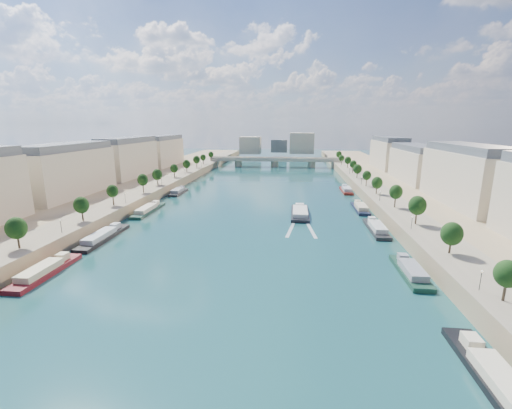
# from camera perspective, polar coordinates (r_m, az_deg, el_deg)

# --- Properties ---
(ground) EXTENTS (700.00, 700.00, 0.00)m
(ground) POSITION_cam_1_polar(r_m,az_deg,el_deg) (165.53, 0.57, 0.46)
(ground) COLOR #0C3539
(ground) RESTS_ON ground
(quay_left) EXTENTS (44.00, 520.00, 5.00)m
(quay_left) POSITION_cam_1_polar(r_m,az_deg,el_deg) (186.10, -22.09, 1.70)
(quay_left) COLOR #9E8460
(quay_left) RESTS_ON ground
(quay_right) EXTENTS (44.00, 520.00, 5.00)m
(quay_right) POSITION_cam_1_polar(r_m,az_deg,el_deg) (173.71, 24.93, 0.66)
(quay_right) COLOR #9E8460
(quay_right) RESTS_ON ground
(pave_left) EXTENTS (14.00, 520.00, 0.10)m
(pave_left) POSITION_cam_1_polar(r_m,az_deg,el_deg) (179.07, -17.92, 2.45)
(pave_left) COLOR gray
(pave_left) RESTS_ON quay_left
(pave_right) EXTENTS (14.00, 520.00, 0.10)m
(pave_right) POSITION_cam_1_polar(r_m,az_deg,el_deg) (168.93, 20.20, 1.64)
(pave_right) COLOR gray
(pave_right) RESTS_ON quay_right
(trees_left) EXTENTS (4.80, 268.80, 8.26)m
(trees_left) POSITION_cam_1_polar(r_m,az_deg,el_deg) (179.19, -17.20, 4.27)
(trees_left) COLOR #382B1E
(trees_left) RESTS_ON ground
(trees_right) EXTENTS (4.80, 268.80, 8.26)m
(trees_right) POSITION_cam_1_polar(r_m,az_deg,el_deg) (177.11, 18.95, 4.04)
(trees_right) COLOR #382B1E
(trees_right) RESTS_ON ground
(lamps_left) EXTENTS (0.36, 200.36, 4.28)m
(lamps_left) POSITION_cam_1_polar(r_m,az_deg,el_deg) (167.79, -17.94, 2.70)
(lamps_left) COLOR black
(lamps_left) RESTS_ON ground
(lamps_right) EXTENTS (0.36, 200.36, 4.28)m
(lamps_right) POSITION_cam_1_polar(r_m,az_deg,el_deg) (172.18, 18.43, 2.92)
(lamps_right) COLOR black
(lamps_right) RESTS_ON ground
(buildings_left) EXTENTS (16.00, 226.00, 23.20)m
(buildings_left) POSITION_cam_1_polar(r_m,az_deg,el_deg) (200.77, -24.14, 6.34)
(buildings_left) COLOR beige
(buildings_left) RESTS_ON ground
(buildings_right) EXTENTS (16.00, 226.00, 23.20)m
(buildings_right) POSITION_cam_1_polar(r_m,az_deg,el_deg) (187.21, 27.98, 5.52)
(buildings_right) COLOR beige
(buildings_right) RESTS_ON ground
(skyline) EXTENTS (79.00, 42.00, 22.00)m
(skyline) POSITION_cam_1_polar(r_m,az_deg,el_deg) (380.98, 4.29, 9.97)
(skyline) COLOR beige
(skyline) RESTS_ON ground
(bridge) EXTENTS (112.00, 12.00, 8.15)m
(bridge) POSITION_cam_1_polar(r_m,az_deg,el_deg) (300.67, 3.12, 7.26)
(bridge) COLOR #C1B79E
(bridge) RESTS_ON ground
(tour_barge) EXTENTS (7.33, 25.17, 3.59)m
(tour_barge) POSITION_cam_1_polar(r_m,az_deg,el_deg) (142.64, 7.34, -1.39)
(tour_barge) COLOR black
(tour_barge) RESTS_ON ground
(wake) EXTENTS (10.76, 25.96, 0.04)m
(wake) POSITION_cam_1_polar(r_m,az_deg,el_deg) (126.84, 7.47, -3.69)
(wake) COLOR silver
(wake) RESTS_ON ground
(moored_barges_left) EXTENTS (5.00, 123.68, 3.60)m
(moored_barges_left) POSITION_cam_1_polar(r_m,az_deg,el_deg) (138.94, -20.22, -2.55)
(moored_barges_left) COLOR maroon
(moored_barges_left) RESTS_ON ground
(moored_barges_right) EXTENTS (5.00, 168.66, 3.60)m
(moored_barges_right) POSITION_cam_1_polar(r_m,az_deg,el_deg) (123.59, 19.92, -4.46)
(moored_barges_right) COLOR black
(moored_barges_right) RESTS_ON ground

